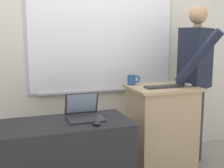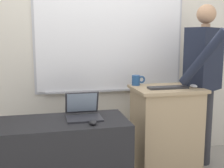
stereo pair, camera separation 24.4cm
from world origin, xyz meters
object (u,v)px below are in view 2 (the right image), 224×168
computer_mouse_by_laptop (93,122)px  computer_mouse_by_keyboard (194,86)px  side_desk (64,163)px  person_presenter (204,75)px  lectern_podium (165,132)px  wireless_keyboard (168,88)px  laptop (83,110)px  coffee_mug (137,80)px

computer_mouse_by_laptop → computer_mouse_by_keyboard: 1.12m
side_desk → person_presenter: size_ratio=0.62×
lectern_podium → wireless_keyboard: bearing=-104.7°
person_presenter → laptop: person_presenter is taller
computer_mouse_by_keyboard → person_presenter: bearing=38.9°
laptop → computer_mouse_by_laptop: size_ratio=2.97×
wireless_keyboard → coffee_mug: size_ratio=2.77×
person_presenter → computer_mouse_by_laptop: (-1.26, -0.49, -0.27)m
computer_mouse_by_laptop → laptop: bearing=101.5°
lectern_podium → laptop: laptop is taller
person_presenter → laptop: bearing=157.8°
lectern_podium → laptop: 0.93m
lectern_podium → person_presenter: (0.45, 0.08, 0.56)m
coffee_mug → laptop: bearing=-148.5°
lectern_podium → computer_mouse_by_laptop: bearing=-152.9°
computer_mouse_by_laptop → computer_mouse_by_keyboard: (1.05, 0.33, 0.19)m
laptop → computer_mouse_by_keyboard: bearing=5.2°
computer_mouse_by_keyboard → coffee_mug: 0.57m
laptop → computer_mouse_by_keyboard: 1.12m
lectern_podium → computer_mouse_by_laptop: (-0.81, -0.41, 0.28)m
computer_mouse_by_keyboard → laptop: bearing=-174.8°
computer_mouse_by_laptop → coffee_mug: coffee_mug is taller
person_presenter → coffee_mug: 0.71m
laptop → coffee_mug: bearing=31.5°
wireless_keyboard → computer_mouse_by_laptop: size_ratio=3.90×
lectern_podium → coffee_mug: coffee_mug is taller
lectern_podium → computer_mouse_by_keyboard: bearing=-19.0°
coffee_mug → lectern_podium: bearing=-36.9°
computer_mouse_by_keyboard → coffee_mug: (-0.49, 0.27, 0.04)m
lectern_podium → person_presenter: person_presenter is taller
laptop → wireless_keyboard: 0.86m
side_desk → wireless_keyboard: bearing=10.8°
person_presenter → computer_mouse_by_laptop: bearing=167.8°
side_desk → person_presenter: person_presenter is taller
computer_mouse_by_keyboard → coffee_mug: coffee_mug is taller
wireless_keyboard → computer_mouse_by_keyboard: 0.26m
lectern_podium → person_presenter: bearing=10.0°
person_presenter → coffee_mug: person_presenter is taller
side_desk → computer_mouse_by_keyboard: size_ratio=10.83×
side_desk → laptop: (0.18, 0.08, 0.42)m
side_desk → coffee_mug: bearing=29.6°
side_desk → person_presenter: bearing=12.8°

